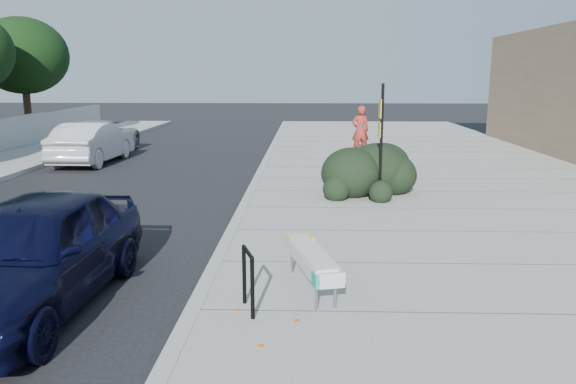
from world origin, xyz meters
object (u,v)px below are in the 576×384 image
bike_rack (248,274)px  pedestrian (360,131)px  sign_post (381,135)px  suv_silver (99,137)px  bench (312,259)px  sedan_navy (32,252)px  wagon_silver (93,143)px

bike_rack → pedestrian: 15.39m
bike_rack → sign_post: (2.60, 7.00, 1.12)m
sign_post → bike_rack: bearing=-111.9°
bike_rack → suv_silver: bearing=98.3°
bench → sign_post: sign_post is taller
pedestrian → suv_silver: bearing=-19.0°
bench → suv_silver: bearing=105.2°
bench → sedan_navy: sedan_navy is taller
sedan_navy → suv_silver: size_ratio=0.92×
bike_rack → sedan_navy: sedan_navy is taller
bike_rack → bench: bearing=26.2°
sedan_navy → wagon_silver: size_ratio=1.01×
wagon_silver → suv_silver: wagon_silver is taller
pedestrian → wagon_silver: bearing=-4.3°
bench → bike_rack: size_ratio=2.37×
bike_rack → wagon_silver: wagon_silver is taller
wagon_silver → suv_silver: size_ratio=0.92×
sign_post → suv_silver: 14.20m
suv_silver → wagon_silver: bearing=105.6°
sedan_navy → pedestrian: pedestrian is taller
bench → bike_rack: bearing=-150.4°
sign_post → pedestrian: 8.15m
sedan_navy → wagon_silver: 13.97m
sedan_navy → suv_silver: (-4.93, 16.02, -0.09)m
sedan_navy → bench: bearing=8.0°
sedan_navy → suv_silver: bearing=108.9°
bench → sign_post: size_ratio=0.69×
bike_rack → suv_silver: (-7.99, 16.40, 0.05)m
wagon_silver → sedan_navy: bearing=109.0°
wagon_silver → bike_rack: bearing=119.4°
suv_silver → pedestrian: (10.86, -1.29, 0.41)m
bike_rack → sign_post: size_ratio=0.29×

